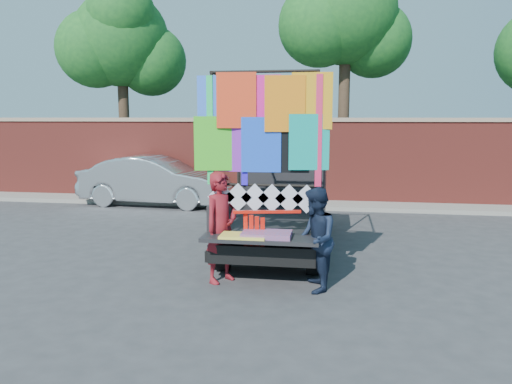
# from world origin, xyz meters

# --- Properties ---
(ground) EXTENTS (90.00, 90.00, 0.00)m
(ground) POSITION_xyz_m (0.00, 0.00, 0.00)
(ground) COLOR #38383A
(ground) RESTS_ON ground
(brick_wall) EXTENTS (30.00, 0.45, 2.61)m
(brick_wall) POSITION_xyz_m (0.00, 7.00, 1.33)
(brick_wall) COLOR maroon
(brick_wall) RESTS_ON ground
(curb) EXTENTS (30.00, 1.20, 0.12)m
(curb) POSITION_xyz_m (0.00, 6.30, 0.06)
(curb) COLOR gray
(curb) RESTS_ON ground
(tree_left) EXTENTS (4.20, 3.30, 7.05)m
(tree_left) POSITION_xyz_m (-6.48, 8.12, 5.12)
(tree_left) COLOR #38281C
(tree_left) RESTS_ON ground
(tree_mid) EXTENTS (4.20, 3.30, 7.73)m
(tree_mid) POSITION_xyz_m (1.02, 8.12, 5.70)
(tree_mid) COLOR #38281C
(tree_mid) RESTS_ON ground
(pickup_truck) EXTENTS (2.11, 5.30, 3.33)m
(pickup_truck) POSITION_xyz_m (-0.31, 1.93, 0.84)
(pickup_truck) COLOR black
(pickup_truck) RESTS_ON ground
(sedan) EXTENTS (4.58, 1.87, 1.48)m
(sedan) POSITION_xyz_m (-4.55, 5.87, 0.74)
(sedan) COLOR silver
(sedan) RESTS_ON ground
(woman) EXTENTS (0.71, 0.78, 1.78)m
(woman) POSITION_xyz_m (-0.98, -0.73, 0.89)
(woman) COLOR maroon
(woman) RESTS_ON ground
(man) EXTENTS (0.69, 0.84, 1.59)m
(man) POSITION_xyz_m (0.52, -0.93, 0.80)
(man) COLOR #162138
(man) RESTS_ON ground
(streamer_bundle) EXTENTS (1.04, 0.27, 0.72)m
(streamer_bundle) POSITION_xyz_m (-0.34, -0.84, 0.97)
(streamer_bundle) COLOR red
(streamer_bundle) RESTS_ON ground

